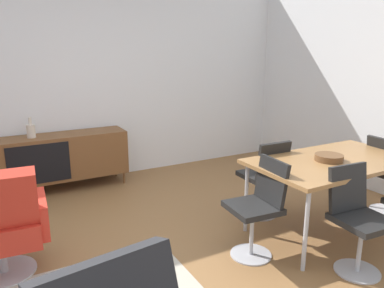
% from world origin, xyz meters
% --- Properties ---
extents(ground_plane, '(8.32, 8.32, 0.00)m').
position_xyz_m(ground_plane, '(0.00, 0.00, 0.00)').
color(ground_plane, olive).
extents(wall_back, '(6.80, 0.12, 2.80)m').
position_xyz_m(wall_back, '(0.00, 2.60, 1.40)').
color(wall_back, white).
rests_on(wall_back, ground_plane).
extents(sideboard, '(1.60, 0.45, 0.72)m').
position_xyz_m(sideboard, '(-0.29, 2.30, 0.44)').
color(sideboard, brown).
rests_on(sideboard, ground_plane).
extents(vase_cobalt, '(0.10, 0.10, 0.25)m').
position_xyz_m(vase_cobalt, '(-0.62, 2.30, 0.81)').
color(vase_cobalt, beige).
rests_on(vase_cobalt, sideboard).
extents(dining_table, '(1.60, 0.90, 0.74)m').
position_xyz_m(dining_table, '(1.79, -0.15, 0.70)').
color(dining_table, olive).
rests_on(dining_table, ground_plane).
extents(wooden_bowl_on_table, '(0.26, 0.26, 0.06)m').
position_xyz_m(wooden_bowl_on_table, '(1.71, -0.16, 0.77)').
color(wooden_bowl_on_table, brown).
rests_on(wooden_bowl_on_table, dining_table).
extents(dining_chair_near_window, '(0.45, 0.43, 0.86)m').
position_xyz_m(dining_chair_near_window, '(0.90, -0.15, 0.47)').
color(dining_chair_near_window, black).
rests_on(dining_chair_near_window, ground_plane).
extents(dining_chair_back_left, '(0.41, 0.44, 0.86)m').
position_xyz_m(dining_chair_back_left, '(1.43, 0.41, 0.47)').
color(dining_chair_back_left, black).
rests_on(dining_chair_back_left, ground_plane).
extents(dining_chair_front_left, '(0.43, 0.45, 0.86)m').
position_xyz_m(dining_chair_front_left, '(1.44, -0.71, 0.47)').
color(dining_chair_front_left, black).
rests_on(dining_chair_front_left, ground_plane).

